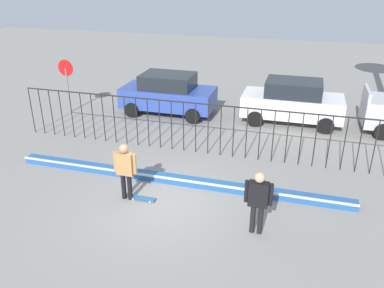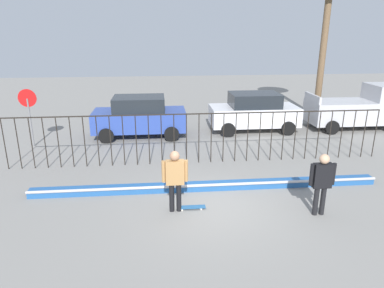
# 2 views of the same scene
# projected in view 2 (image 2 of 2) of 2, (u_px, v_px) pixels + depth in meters

# --- Properties ---
(ground_plane) EXTENTS (60.00, 60.00, 0.00)m
(ground_plane) POSITION_uv_depth(u_px,v_px,m) (212.00, 206.00, 10.18)
(ground_plane) COLOR gray
(bowl_coping_ledge) EXTENTS (11.00, 0.40, 0.27)m
(bowl_coping_ledge) POSITION_uv_depth(u_px,v_px,m) (207.00, 186.00, 11.18)
(bowl_coping_ledge) COLOR #235699
(bowl_coping_ledge) RESTS_ON ground
(perimeter_fence) EXTENTS (14.04, 0.04, 1.93)m
(perimeter_fence) POSITION_uv_depth(u_px,v_px,m) (199.00, 133.00, 13.13)
(perimeter_fence) COLOR black
(perimeter_fence) RESTS_ON ground
(skateboarder) EXTENTS (0.72, 0.27, 1.78)m
(skateboarder) POSITION_uv_depth(u_px,v_px,m) (175.00, 176.00, 9.57)
(skateboarder) COLOR black
(skateboarder) RESTS_ON ground
(skateboard) EXTENTS (0.80, 0.20, 0.07)m
(skateboard) POSITION_uv_depth(u_px,v_px,m) (191.00, 207.00, 9.97)
(skateboard) COLOR #26598C
(skateboard) RESTS_ON ground
(camera_operator) EXTENTS (0.71, 0.27, 1.76)m
(camera_operator) POSITION_uv_depth(u_px,v_px,m) (322.00, 179.00, 9.39)
(camera_operator) COLOR black
(camera_operator) RESTS_ON ground
(parked_car_blue) EXTENTS (4.30, 2.12, 1.90)m
(parked_car_blue) POSITION_uv_depth(u_px,v_px,m) (139.00, 116.00, 16.54)
(parked_car_blue) COLOR #2D479E
(parked_car_blue) RESTS_ON ground
(parked_car_white) EXTENTS (4.30, 2.12, 1.90)m
(parked_car_white) POSITION_uv_depth(u_px,v_px,m) (254.00, 112.00, 17.45)
(parked_car_white) COLOR silver
(parked_car_white) RESTS_ON ground
(pickup_truck) EXTENTS (4.70, 2.12, 2.24)m
(pickup_truck) POSITION_uv_depth(u_px,v_px,m) (359.00, 108.00, 17.88)
(pickup_truck) COLOR #B7B7BC
(pickup_truck) RESTS_ON ground
(stop_sign) EXTENTS (0.76, 0.07, 2.50)m
(stop_sign) POSITION_uv_depth(u_px,v_px,m) (29.00, 110.00, 14.89)
(stop_sign) COLOR slate
(stop_sign) RESTS_ON ground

